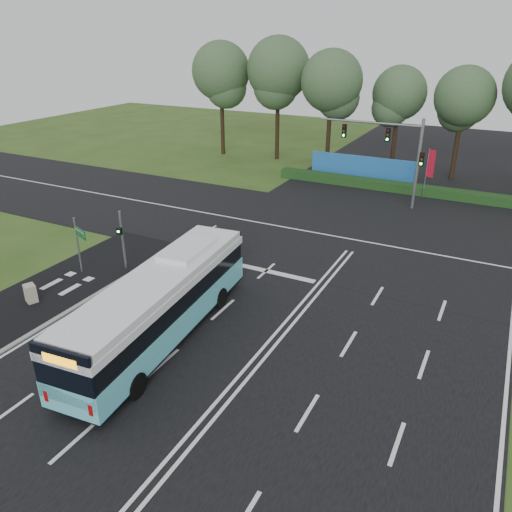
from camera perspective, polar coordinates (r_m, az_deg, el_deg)
The scene contains 14 objects.
ground at distance 24.16m, azimuth 3.00°, elevation -8.05°, with size 120.00×120.00×0.00m, color #2F4E1A.
road_main at distance 24.15m, azimuth 3.00°, elevation -8.01°, with size 20.00×120.00×0.04m, color black.
road_cross at distance 34.28m, azimuth 11.34°, elevation 1.77°, with size 120.00×14.00×0.05m, color black.
bike_path at distance 29.00m, azimuth -22.86°, elevation -4.14°, with size 5.00×18.00×0.06m, color black.
kerb_strip at distance 27.32m, azimuth -19.54°, elevation -5.29°, with size 0.25×18.00×0.12m, color gray.
city_bus at distance 22.78m, azimuth -10.81°, elevation -5.43°, with size 3.67×12.52×3.54m.
pedestrian_signal at distance 29.83m, azimuth -15.07°, elevation 1.96°, with size 0.30×0.43×3.63m.
street_sign at distance 29.80m, azimuth -19.56°, elevation 1.77°, with size 1.25×0.55×3.41m.
utility_cabinet at distance 28.38m, azimuth -24.36°, elevation -3.96°, with size 0.61×0.51×1.02m, color #ADA78B.
banner_flag_mid at distance 43.88m, azimuth 19.25°, elevation 9.65°, with size 0.61×0.18×4.21m.
traffic_light_gantry at distance 40.83m, azimuth 15.69°, elevation 11.83°, with size 8.41×0.28×7.00m.
hedge at distance 45.70m, azimuth 15.95°, elevation 7.54°, with size 22.00×1.20×0.80m, color #163814.
blue_hoarding at distance 48.74m, azimuth 12.07°, elevation 9.82°, with size 10.00×0.30×2.20m, color #2062AE.
eucalyptus_row at distance 50.02m, azimuth 22.18°, elevation 17.75°, with size 54.60×8.53×12.90m.
Camera 1 is at (8.19, -18.67, 12.97)m, focal length 35.00 mm.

